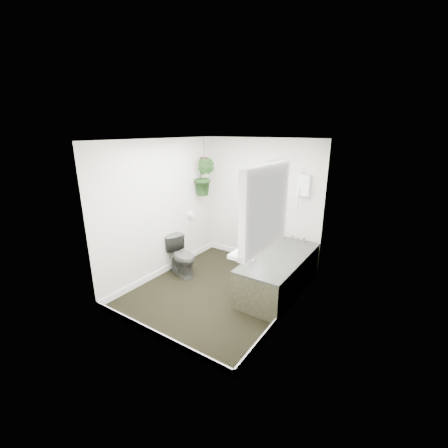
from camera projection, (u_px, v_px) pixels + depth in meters
The scene contains 22 objects.
floor at pixel (219, 289), 4.78m from camera, with size 2.30×2.80×0.02m, color black.
ceiling at pixel (218, 139), 4.08m from camera, with size 2.30×2.80×0.02m, color white.
wall_back at pixel (261, 202), 5.55m from camera, with size 2.30×0.02×2.30m, color white.
wall_front at pixel (146, 251), 3.31m from camera, with size 2.30×0.02×2.30m, color white.
wall_left at pixel (162, 209), 5.04m from camera, with size 0.02×2.80×2.30m, color white.
wall_right at pixel (293, 235), 3.82m from camera, with size 0.02×2.80×2.30m, color white.
skirting at pixel (219, 286), 4.76m from camera, with size 2.30×2.80×0.10m, color white.
bathtub at pixel (279, 273), 4.67m from camera, with size 0.72×1.72×0.58m, color #373833, non-canonical shape.
bath_screen at pixel (276, 203), 4.93m from camera, with size 0.04×0.72×1.40m, color silver, non-canonical shape.
shower_box at pixel (304, 185), 4.95m from camera, with size 0.20×0.10×0.35m, color white.
oval_mirror at pixel (261, 183), 5.42m from camera, with size 0.46×0.03×0.62m, color beige.
wall_sconce at pixel (241, 187), 5.65m from camera, with size 0.04×0.04×0.22m, color black.
toilet_roll_holder at pixel (192, 214), 5.64m from camera, with size 0.11×0.11×0.11m, color white.
window_recess at pixel (266, 207), 3.15m from camera, with size 0.08×1.00×0.90m, color white.
window_sill at pixel (258, 243), 3.31m from camera, with size 0.18×1.00×0.04m, color white.
window_blinds at pixel (262, 207), 3.17m from camera, with size 0.01×0.86×0.76m, color white.
toilet at pixel (182, 256), 5.20m from camera, with size 0.37×0.65×0.67m, color #373833.
pedestal_sink at pixel (254, 241), 5.60m from camera, with size 0.51×0.43×0.87m, color #373833, non-canonical shape.
sill_plant at pixel (270, 224), 3.52m from camera, with size 0.21×0.18×0.23m, color black.
hanging_plant at pixel (204, 177), 5.56m from camera, with size 0.39×0.32×0.71m, color black.
soap_bottle at pixel (252, 255), 4.41m from camera, with size 0.08×0.08×0.18m, color black.
hanging_pot at pixel (204, 161), 5.47m from camera, with size 0.16×0.16×0.12m, color #2C221B.
Camera 1 is at (2.41, -3.49, 2.44)m, focal length 24.00 mm.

